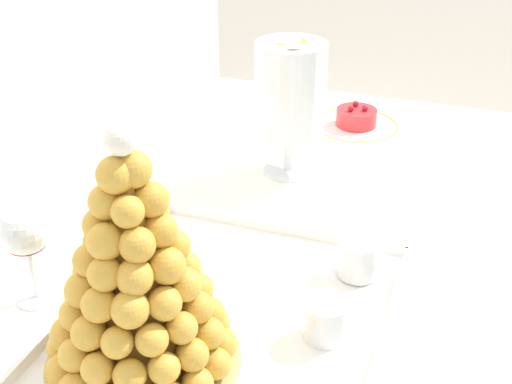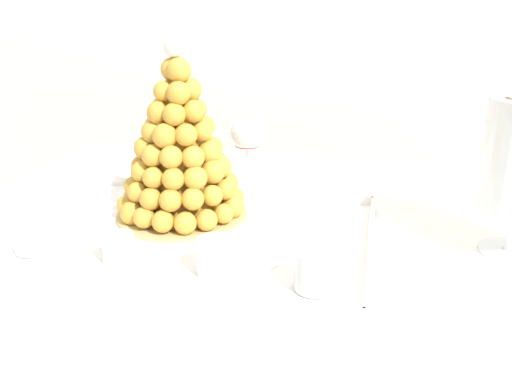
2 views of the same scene
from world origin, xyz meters
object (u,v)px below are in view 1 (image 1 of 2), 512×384
at_px(croquembouche, 135,280).
at_px(wine_glass, 25,234).
at_px(macaron_goblet, 290,91).
at_px(dessert_cup_centre, 326,321).
at_px(dessert_cup_mid_right, 358,259).
at_px(serving_tray, 208,355).
at_px(fruit_tart_plate, 356,122).

distance_m(croquembouche, wine_glass, 0.23).
relative_size(macaron_goblet, wine_glass, 1.75).
bearing_deg(wine_glass, croquembouche, -109.32).
relative_size(croquembouche, dessert_cup_centre, 5.62).
xyz_separation_m(croquembouche, macaron_goblet, (0.57, -0.01, 0.03)).
height_order(croquembouche, wine_glass, croquembouche).
relative_size(croquembouche, macaron_goblet, 1.23).
bearing_deg(dessert_cup_mid_right, wine_glass, 115.33).
distance_m(croquembouche, dessert_cup_mid_right, 0.36).
bearing_deg(dessert_cup_centre, serving_tray, 122.09).
relative_size(dessert_cup_centre, wine_glass, 0.38).
height_order(macaron_goblet, fruit_tart_plate, macaron_goblet).
distance_m(serving_tray, croquembouche, 0.15).
distance_m(croquembouche, fruit_tart_plate, 0.84).
height_order(fruit_tart_plate, wine_glass, wine_glass).
distance_m(serving_tray, macaron_goblet, 0.56).
relative_size(croquembouche, dessert_cup_mid_right, 5.51).
xyz_separation_m(serving_tray, dessert_cup_mid_right, (0.23, -0.14, 0.03)).
bearing_deg(fruit_tart_plate, dessert_cup_mid_right, -167.69).
height_order(croquembouche, dessert_cup_centre, croquembouche).
xyz_separation_m(macaron_goblet, wine_glass, (-0.50, 0.23, -0.06)).
xyz_separation_m(croquembouche, wine_glass, (0.07, 0.21, -0.03)).
xyz_separation_m(dessert_cup_centre, fruit_tart_plate, (0.70, 0.11, -0.02)).
bearing_deg(macaron_goblet, serving_tray, -174.06).
distance_m(dessert_cup_centre, fruit_tart_plate, 0.71).
distance_m(serving_tray, dessert_cup_mid_right, 0.28).
bearing_deg(wine_glass, fruit_tart_plate, -22.04).
bearing_deg(wine_glass, dessert_cup_mid_right, -64.67).
xyz_separation_m(croquembouche, dessert_cup_mid_right, (0.28, -0.21, -0.10)).
xyz_separation_m(serving_tray, macaron_goblet, (0.53, 0.06, 0.16)).
height_order(serving_tray, wine_glass, wine_glass).
relative_size(macaron_goblet, fruit_tart_plate, 1.38).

